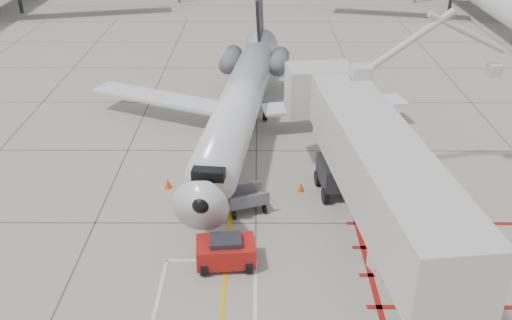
# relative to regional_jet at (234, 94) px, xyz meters

# --- Properties ---
(ground_plane) EXTENTS (260.00, 260.00, 0.00)m
(ground_plane) POSITION_rel_regional_jet_xyz_m (1.32, -12.09, -3.70)
(ground_plane) COLOR gray
(ground_plane) RESTS_ON ground
(regional_jet) EXTENTS (25.49, 30.64, 7.41)m
(regional_jet) POSITION_rel_regional_jet_xyz_m (0.00, 0.00, 0.00)
(regional_jet) COLOR silver
(regional_jet) RESTS_ON ground_plane
(jet_bridge) EXTENTS (11.65, 20.81, 7.94)m
(jet_bridge) POSITION_rel_regional_jet_xyz_m (6.63, -11.28, 0.27)
(jet_bridge) COLOR beige
(jet_bridge) RESTS_ON ground_plane
(pushback_tug) EXTENTS (2.70, 1.82, 1.50)m
(pushback_tug) POSITION_rel_regional_jet_xyz_m (0.01, -11.34, -2.95)
(pushback_tug) COLOR #A81410
(pushback_tug) RESTS_ON ground_plane
(baggage_cart) EXTENTS (2.39, 1.93, 1.31)m
(baggage_cart) POSITION_rel_regional_jet_xyz_m (0.82, -6.95, -3.05)
(baggage_cart) COLOR #5C5B60
(baggage_cart) RESTS_ON ground_plane
(ground_power_unit) EXTENTS (2.51, 1.94, 1.75)m
(ground_power_unit) POSITION_rel_regional_jet_xyz_m (7.50, -11.62, -2.83)
(ground_power_unit) COLOR beige
(ground_power_unit) RESTS_ON ground_plane
(cone_nose) EXTENTS (0.39, 0.39, 0.54)m
(cone_nose) POSITION_rel_regional_jet_xyz_m (-3.53, -4.63, -3.43)
(cone_nose) COLOR #EF410C
(cone_nose) RESTS_ON ground_plane
(cone_side) EXTENTS (0.35, 0.35, 0.49)m
(cone_side) POSITION_rel_regional_jet_xyz_m (3.75, -4.94, -3.46)
(cone_side) COLOR #E74C0C
(cone_side) RESTS_ON ground_plane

